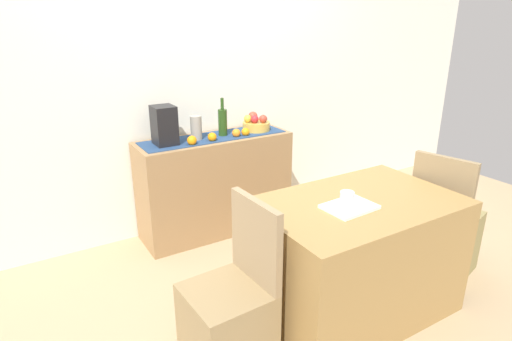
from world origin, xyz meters
name	(u,v)px	position (x,y,z in m)	size (l,w,h in m)	color
ground_plane	(279,282)	(0.00, 0.00, -0.01)	(6.40, 6.40, 0.02)	tan
room_wall_rear	(200,67)	(0.00, 1.18, 1.35)	(6.40, 0.06, 2.70)	silver
sideboard_console	(216,185)	(-0.02, 0.92, 0.41)	(1.26, 0.42, 0.82)	#947049
table_runner	(214,137)	(-0.02, 0.92, 0.83)	(1.18, 0.32, 0.01)	navy
fruit_bowl	(256,126)	(0.37, 0.92, 0.87)	(0.23, 0.23, 0.07)	gold
apple_rear	(253,116)	(0.37, 0.97, 0.94)	(0.08, 0.08, 0.08)	#AB3E2C
apple_front	(263,119)	(0.41, 0.86, 0.94)	(0.07, 0.07, 0.07)	#AD3C2C
apple_center	(255,119)	(0.34, 0.89, 0.94)	(0.07, 0.07, 0.07)	red
apple_right	(248,119)	(0.30, 0.94, 0.93)	(0.06, 0.06, 0.06)	gold
wine_bottle	(223,122)	(0.06, 0.92, 0.94)	(0.07, 0.07, 0.31)	#234215
coffee_maker	(164,126)	(-0.43, 0.92, 0.97)	(0.16, 0.18, 0.30)	black
ceramic_vase	(196,128)	(-0.17, 0.92, 0.92)	(0.09, 0.09, 0.19)	gray
orange_loose_end	(192,140)	(-0.26, 0.81, 0.86)	(0.07, 0.07, 0.07)	orange
orange_loose_near_bowl	(236,133)	(0.13, 0.83, 0.86)	(0.07, 0.07, 0.07)	orange
orange_loose_mid	(246,132)	(0.22, 0.83, 0.86)	(0.07, 0.07, 0.07)	orange
orange_loose_far	(212,137)	(-0.09, 0.82, 0.86)	(0.07, 0.07, 0.07)	orange
dining_table	(354,256)	(0.22, -0.47, 0.37)	(1.19, 0.77, 0.74)	olive
open_book	(349,207)	(0.10, -0.52, 0.75)	(0.28, 0.21, 0.02)	white
coffee_cup	(347,201)	(0.08, -0.52, 0.79)	(0.08, 0.08, 0.10)	silver
chair_near_window	(230,319)	(-0.63, -0.47, 0.27)	(0.42, 0.42, 0.90)	#8F774F
chair_by_corner	(443,236)	(1.08, -0.48, 0.27)	(0.49, 0.49, 0.90)	olive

